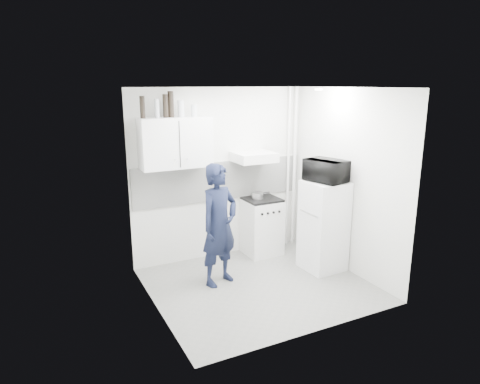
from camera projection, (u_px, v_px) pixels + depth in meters
name	position (u px, v px, depth m)	size (l,w,h in m)	color
floor	(259.00, 285.00, 5.78)	(2.80, 2.80, 0.00)	slate
ceiling	(261.00, 88.00, 5.14)	(2.80, 2.80, 0.00)	white
wall_back	(220.00, 174.00, 6.54)	(2.80, 2.80, 0.00)	silver
wall_left	(153.00, 206.00, 4.85)	(2.60, 2.60, 0.00)	silver
wall_right	(346.00, 181.00, 6.07)	(2.60, 2.60, 0.00)	silver
person	(219.00, 225.00, 5.67)	(0.60, 0.40, 1.65)	black
stove	(261.00, 227.00, 6.79)	(0.55, 0.55, 0.88)	silver
fridge	(324.00, 226.00, 6.16)	(0.54, 0.54, 1.31)	white
stove_top	(262.00, 199.00, 6.68)	(0.53, 0.53, 0.03)	black
saucepan	(257.00, 195.00, 6.64)	(0.18, 0.18, 0.10)	silver
microwave	(326.00, 171.00, 5.96)	(0.38, 0.56, 0.31)	black
bottle_a	(142.00, 107.00, 5.61)	(0.07, 0.07, 0.29)	black
bottle_b	(157.00, 108.00, 5.70)	(0.06, 0.06, 0.25)	#B2B7BC
bottle_c	(166.00, 106.00, 5.75)	(0.07, 0.07, 0.31)	black
bottle_d	(171.00, 104.00, 5.78)	(0.08, 0.08, 0.35)	black
canister_a	(181.00, 109.00, 5.85)	(0.09, 0.09, 0.23)	#B2B7BC
canister_b	(194.00, 110.00, 5.94)	(0.09, 0.09, 0.17)	#B2B7BC
upper_cabinet	(176.00, 143.00, 5.93)	(1.00, 0.35, 0.70)	white
range_hood	(254.00, 157.00, 6.45)	(0.60, 0.50, 0.14)	silver
backsplash	(221.00, 181.00, 6.55)	(2.74, 0.03, 0.60)	white
pipe_a	(294.00, 168.00, 7.03)	(0.05, 0.05, 2.60)	silver
pipe_b	(288.00, 168.00, 6.98)	(0.04, 0.04, 2.60)	silver
ceiling_spot_fixture	(319.00, 89.00, 5.75)	(0.10, 0.10, 0.02)	white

